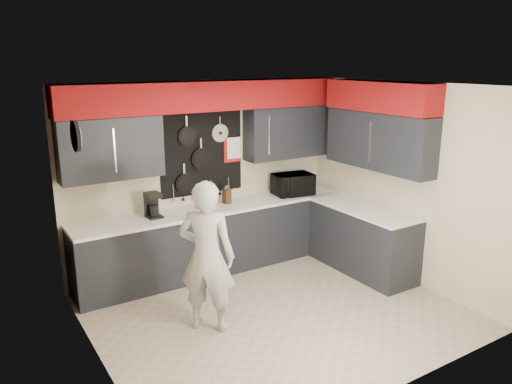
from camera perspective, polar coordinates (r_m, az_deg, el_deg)
ground at (r=6.02m, az=2.17°, el=-13.49°), size 4.00×4.00×0.00m
back_wall_assembly at (r=6.73m, az=-5.35°, el=7.58°), size 4.00×0.36×2.60m
right_wall_assembly at (r=6.77m, az=14.21°, el=6.66°), size 0.36×3.50×2.60m
left_wall_assembly at (r=4.74m, az=-18.16°, el=-4.69°), size 0.05×3.50×2.60m
base_cabinets at (r=6.94m, az=0.29°, el=-5.35°), size 3.95×2.20×0.92m
microwave at (r=7.38m, az=4.23°, el=0.88°), size 0.61×0.46×0.31m
knife_block at (r=6.94m, az=-3.35°, el=-0.47°), size 0.10×0.10×0.21m
utensil_crock at (r=6.83m, az=-5.09°, el=-0.96°), size 0.12×0.12×0.16m
coffee_maker at (r=6.45m, az=-11.73°, el=-1.38°), size 0.19×0.23×0.32m
person at (r=5.37m, az=-5.64°, el=-7.37°), size 0.72×0.71×1.67m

